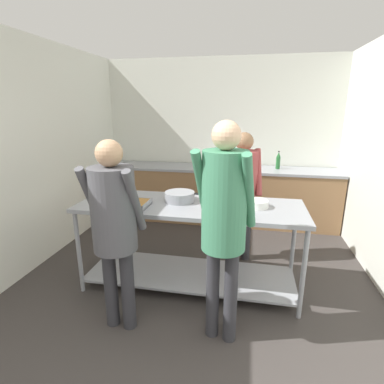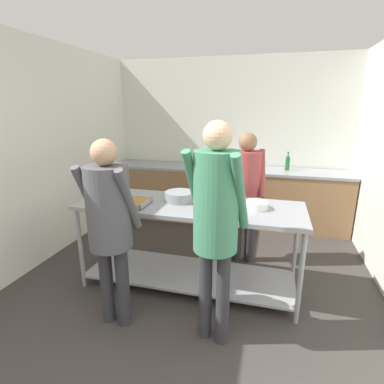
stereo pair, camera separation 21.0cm
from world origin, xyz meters
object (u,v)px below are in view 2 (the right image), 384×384
object	(u,v)px
serving_tray_roast	(224,198)
cook_behind_counter	(246,185)
guest_serving_right	(109,216)
serving_tray_vegetables	(129,202)
sauce_pan	(180,196)
guest_serving_left	(216,213)
water_bottle	(288,162)
plate_stack	(256,205)

from	to	relation	value
serving_tray_roast	cook_behind_counter	size ratio (longest dim) A/B	0.23
guest_serving_right	serving_tray_roast	bearing A→B (deg)	50.29
cook_behind_counter	serving_tray_vegetables	bearing A→B (deg)	-141.25
sauce_pan	serving_tray_roast	world-z (taller)	sauce_pan
sauce_pan	guest_serving_right	distance (m)	0.89
guest_serving_left	cook_behind_counter	distance (m)	1.40
serving_tray_roast	cook_behind_counter	xyz separation A→B (m)	(0.18, 0.47, 0.04)
guest_serving_left	sauce_pan	bearing A→B (deg)	123.79
guest_serving_right	water_bottle	world-z (taller)	guest_serving_right
sauce_pan	cook_behind_counter	world-z (taller)	cook_behind_counter
plate_stack	cook_behind_counter	size ratio (longest dim) A/B	0.15
cook_behind_counter	water_bottle	world-z (taller)	cook_behind_counter
cook_behind_counter	water_bottle	size ratio (longest dim) A/B	5.63
serving_tray_vegetables	water_bottle	size ratio (longest dim) A/B	1.38
guest_serving_left	cook_behind_counter	world-z (taller)	guest_serving_left
serving_tray_vegetables	water_bottle	bearing A→B (deg)	54.53
plate_stack	guest_serving_right	xyz separation A→B (m)	(-1.13, -0.78, 0.05)
sauce_pan	guest_serving_right	bearing A→B (deg)	-112.92
plate_stack	guest_serving_left	world-z (taller)	guest_serving_left
serving_tray_vegetables	guest_serving_right	distance (m)	0.57
serving_tray_roast	plate_stack	bearing A→B (deg)	-27.63
plate_stack	guest_serving_left	size ratio (longest dim) A/B	0.13
serving_tray_vegetables	serving_tray_roast	bearing A→B (deg)	23.62
cook_behind_counter	serving_tray_roast	bearing A→B (deg)	-110.61
serving_tray_roast	guest_serving_left	world-z (taller)	guest_serving_left
serving_tray_roast	guest_serving_left	size ratio (longest dim) A/B	0.21
guest_serving_right	cook_behind_counter	xyz separation A→B (m)	(0.97, 1.42, -0.03)
guest_serving_right	cook_behind_counter	world-z (taller)	guest_serving_right
plate_stack	guest_serving_right	distance (m)	1.37
serving_tray_vegetables	sauce_pan	distance (m)	0.52
sauce_pan	serving_tray_roast	size ratio (longest dim) A/B	1.21
serving_tray_roast	serving_tray_vegetables	bearing A→B (deg)	-156.38
guest_serving_left	water_bottle	xyz separation A→B (m)	(0.61, 2.76, -0.07)
serving_tray_roast	guest_serving_right	xyz separation A→B (m)	(-0.79, -0.95, 0.06)
guest_serving_left	serving_tray_roast	bearing A→B (deg)	95.12
sauce_pan	guest_serving_right	size ratio (longest dim) A/B	0.27
water_bottle	serving_tray_vegetables	bearing A→B (deg)	-125.47
water_bottle	guest_serving_right	bearing A→B (deg)	-117.95
sauce_pan	plate_stack	xyz separation A→B (m)	(0.78, -0.04, -0.02)
serving_tray_roast	water_bottle	distance (m)	1.96
serving_tray_vegetables	cook_behind_counter	bearing A→B (deg)	38.75
guest_serving_left	guest_serving_right	bearing A→B (deg)	-178.04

